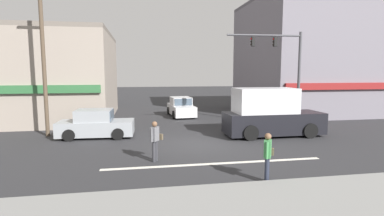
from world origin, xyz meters
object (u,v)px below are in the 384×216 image
(box_truck_parked_curbside, at_px, (270,114))
(traffic_light_mast, at_px, (285,64))
(pedestrian_mid_crossing, at_px, (155,139))
(utility_pole_near_left, at_px, (44,62))
(sedan_crossing_center, at_px, (96,125))
(sedan_approaching_near, at_px, (181,108))
(pedestrian_foreground_with_bag, at_px, (268,154))

(box_truck_parked_curbside, bearing_deg, traffic_light_mast, 48.22)
(box_truck_parked_curbside, relative_size, pedestrian_mid_crossing, 3.35)
(utility_pole_near_left, xyz_separation_m, traffic_light_mast, (14.46, 0.01, -0.03))
(utility_pole_near_left, bearing_deg, traffic_light_mast, 0.04)
(traffic_light_mast, bearing_deg, pedestrian_mid_crossing, -145.34)
(sedan_crossing_center, bearing_deg, pedestrian_mid_crossing, -59.62)
(sedan_approaching_near, relative_size, pedestrian_mid_crossing, 2.52)
(traffic_light_mast, xyz_separation_m, sedan_crossing_center, (-11.68, -0.81, -3.46))
(pedestrian_mid_crossing, bearing_deg, traffic_light_mast, 34.66)
(utility_pole_near_left, bearing_deg, pedestrian_foreground_with_bag, -43.83)
(box_truck_parked_curbside, xyz_separation_m, pedestrian_mid_crossing, (-6.77, -3.87, -0.30))
(utility_pole_near_left, distance_m, sedan_approaching_near, 11.32)
(utility_pole_near_left, xyz_separation_m, pedestrian_foreground_with_bag, (9.36, -8.98, -3.25))
(pedestrian_mid_crossing, bearing_deg, utility_pole_near_left, 134.23)
(box_truck_parked_curbside, distance_m, sedan_crossing_center, 9.90)
(sedan_approaching_near, bearing_deg, sedan_crossing_center, -128.83)
(utility_pole_near_left, relative_size, box_truck_parked_curbside, 1.45)
(traffic_light_mast, distance_m, pedestrian_mid_crossing, 11.00)
(traffic_light_mast, distance_m, pedestrian_foreground_with_bag, 10.83)
(utility_pole_near_left, xyz_separation_m, pedestrian_mid_crossing, (5.81, -5.97, -3.25))
(sedan_approaching_near, height_order, pedestrian_mid_crossing, pedestrian_mid_crossing)
(sedan_crossing_center, distance_m, pedestrian_foreground_with_bag, 10.50)
(traffic_light_mast, xyz_separation_m, pedestrian_mid_crossing, (-8.65, -5.98, -3.22))
(pedestrian_mid_crossing, bearing_deg, sedan_crossing_center, 120.38)
(box_truck_parked_curbside, height_order, pedestrian_mid_crossing, box_truck_parked_curbside)
(traffic_light_mast, bearing_deg, sedan_approaching_near, 132.19)
(pedestrian_foreground_with_bag, bearing_deg, traffic_light_mast, 60.40)
(box_truck_parked_curbside, distance_m, sedan_approaching_near, 9.45)
(pedestrian_foreground_with_bag, bearing_deg, box_truck_parked_curbside, 64.90)
(box_truck_parked_curbside, distance_m, pedestrian_foreground_with_bag, 7.61)
(sedan_crossing_center, bearing_deg, box_truck_parked_curbside, -7.57)
(box_truck_parked_curbside, relative_size, sedan_crossing_center, 1.34)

